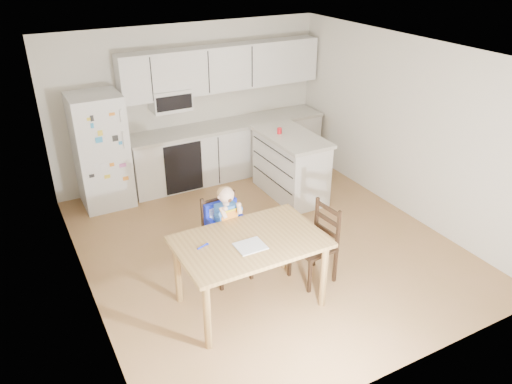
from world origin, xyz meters
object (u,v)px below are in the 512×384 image
object	(u,v)px
dining_table	(250,249)
chair_booster	(225,222)
refrigerator	(101,151)
kitchen_island	(290,165)
red_cup	(279,131)
chair_side	(320,238)

from	to	relation	value
dining_table	chair_booster	xyz separation A→B (m)	(-0.00, 0.62, 0.00)
refrigerator	dining_table	distance (m)	3.24
dining_table	chair_booster	world-z (taller)	chair_booster
chair_booster	kitchen_island	bearing A→B (deg)	35.38
refrigerator	chair_booster	bearing A→B (deg)	-71.85
kitchen_island	red_cup	xyz separation A→B (m)	(-0.13, 0.13, 0.54)
refrigerator	dining_table	bearing A→B (deg)	-75.22
kitchen_island	chair_booster	bearing A→B (deg)	-141.12
chair_booster	chair_side	xyz separation A→B (m)	(0.95, -0.56, -0.18)
refrigerator	kitchen_island	world-z (taller)	refrigerator
chair_booster	chair_side	world-z (taller)	chair_booster
kitchen_island	dining_table	distance (m)	2.73
red_cup	refrigerator	bearing A→B (deg)	159.22
dining_table	chair_side	bearing A→B (deg)	3.54
kitchen_island	dining_table	size ratio (longest dim) A/B	0.88
red_cup	chair_booster	xyz separation A→B (m)	(-1.65, -1.57, -0.32)
red_cup	chair_booster	size ratio (longest dim) A/B	0.07
refrigerator	chair_side	bearing A→B (deg)	-60.04
red_cup	chair_booster	distance (m)	2.30
refrigerator	kitchen_island	bearing A→B (deg)	-22.41
kitchen_island	chair_side	distance (m)	2.16
refrigerator	kitchen_island	size ratio (longest dim) A/B	1.26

